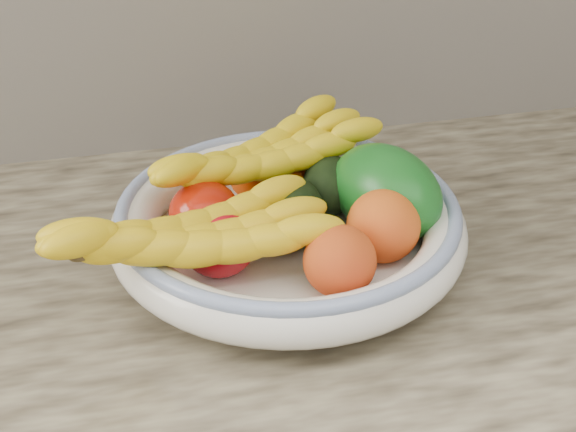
# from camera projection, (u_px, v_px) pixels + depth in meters

# --- Properties ---
(fruit_bowl) EXTENTS (0.39, 0.39, 0.08)m
(fruit_bowl) POSITION_uv_depth(u_px,v_px,m) (288.00, 225.00, 0.88)
(fruit_bowl) COLOR silver
(fruit_bowl) RESTS_ON kitchen_counter
(clementine_back_left) EXTENTS (0.06, 0.06, 0.05)m
(clementine_back_left) POSITION_uv_depth(u_px,v_px,m) (253.00, 178.00, 0.96)
(clementine_back_left) COLOR #DC4404
(clementine_back_left) RESTS_ON fruit_bowl
(clementine_back_right) EXTENTS (0.06, 0.06, 0.05)m
(clementine_back_right) POSITION_uv_depth(u_px,v_px,m) (297.00, 176.00, 0.96)
(clementine_back_right) COLOR #EE5805
(clementine_back_right) RESTS_ON fruit_bowl
(clementine_back_mid) EXTENTS (0.06, 0.06, 0.05)m
(clementine_back_mid) POSITION_uv_depth(u_px,v_px,m) (286.00, 186.00, 0.94)
(clementine_back_mid) COLOR #E45304
(clementine_back_mid) RESTS_ON fruit_bowl
(tomato_left) EXTENTS (0.08, 0.08, 0.07)m
(tomato_left) POSITION_uv_depth(u_px,v_px,m) (204.00, 213.00, 0.88)
(tomato_left) COLOR #B01706
(tomato_left) RESTS_ON fruit_bowl
(tomato_near_left) EXTENTS (0.09, 0.09, 0.07)m
(tomato_near_left) POSITION_uv_depth(u_px,v_px,m) (219.00, 243.00, 0.82)
(tomato_near_left) COLOR #B00812
(tomato_near_left) RESTS_ON fruit_bowl
(avocado_center) EXTENTS (0.08, 0.11, 0.07)m
(avocado_center) POSITION_uv_depth(u_px,v_px,m) (291.00, 211.00, 0.87)
(avocado_center) COLOR black
(avocado_center) RESTS_ON fruit_bowl
(avocado_right) EXTENTS (0.09, 0.11, 0.06)m
(avocado_right) POSITION_uv_depth(u_px,v_px,m) (330.00, 185.00, 0.92)
(avocado_right) COLOR black
(avocado_right) RESTS_ON fruit_bowl
(green_mango) EXTENTS (0.17, 0.18, 0.13)m
(green_mango) POSITION_uv_depth(u_px,v_px,m) (386.00, 192.00, 0.89)
(green_mango) COLOR #0F5315
(green_mango) RESTS_ON fruit_bowl
(peach_front) EXTENTS (0.08, 0.08, 0.07)m
(peach_front) POSITION_uv_depth(u_px,v_px,m) (340.00, 261.00, 0.79)
(peach_front) COLOR orange
(peach_front) RESTS_ON fruit_bowl
(peach_right) EXTENTS (0.10, 0.10, 0.08)m
(peach_right) POSITION_uv_depth(u_px,v_px,m) (383.00, 226.00, 0.84)
(peach_right) COLOR orange
(peach_right) RESTS_ON fruit_bowl
(banana_bunch_back) EXTENTS (0.32, 0.22, 0.09)m
(banana_bunch_back) POSITION_uv_depth(u_px,v_px,m) (263.00, 162.00, 0.92)
(banana_bunch_back) COLOR yellow
(banana_bunch_back) RESTS_ON fruit_bowl
(banana_bunch_front) EXTENTS (0.32, 0.17, 0.08)m
(banana_bunch_front) POSITION_uv_depth(u_px,v_px,m) (192.00, 243.00, 0.79)
(banana_bunch_front) COLOR yellow
(banana_bunch_front) RESTS_ON fruit_bowl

